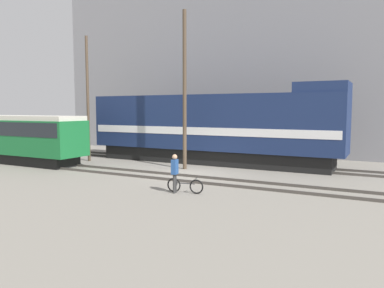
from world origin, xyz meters
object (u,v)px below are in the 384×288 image
object	(u,v)px
bicycle	(185,186)
utility_pole_center	(185,91)
streetcar	(21,136)
utility_pole_left	(88,99)
freight_locomotive	(212,128)
person	(175,169)

from	to	relation	value
bicycle	utility_pole_center	bearing A→B (deg)	118.93
streetcar	utility_pole_center	xyz separation A→B (m)	(11.17, 3.04, 2.96)
utility_pole_left	freight_locomotive	bearing A→B (deg)	20.10
bicycle	utility_pole_left	distance (m)	13.24
person	bicycle	bearing A→B (deg)	27.09
person	utility_pole_center	world-z (taller)	utility_pole_center
freight_locomotive	streetcar	bearing A→B (deg)	-152.36
bicycle	utility_pole_center	world-z (taller)	utility_pole_center
utility_pole_left	utility_pole_center	distance (m)	7.87
streetcar	person	bearing A→B (deg)	-12.33
streetcar	bicycle	size ratio (longest dim) A/B	5.95
streetcar	bicycle	world-z (taller)	streetcar
freight_locomotive	person	xyz separation A→B (m)	(2.41, -9.14, -1.41)
streetcar	utility_pole_left	distance (m)	5.16
utility_pole_left	utility_pole_center	size ratio (longest dim) A/B	0.91
person	streetcar	bearing A→B (deg)	167.67
bicycle	utility_pole_left	xyz separation A→B (m)	(-11.12, 5.90, 4.09)
streetcar	bicycle	distance (m)	14.79
freight_locomotive	person	bearing A→B (deg)	-75.26
utility_pole_center	person	bearing A→B (deg)	-64.96
freight_locomotive	streetcar	distance (m)	13.12
freight_locomotive	utility_pole_center	distance (m)	3.89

